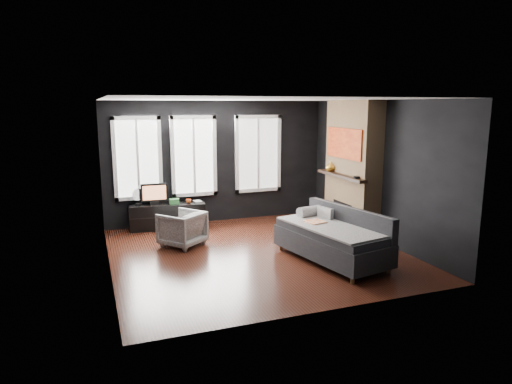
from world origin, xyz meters
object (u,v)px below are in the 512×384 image
object	(u,v)px
armchair	(182,227)
mantel_vase	(331,166)
monitor	(154,192)
sofa	(331,235)
mug	(188,200)
media_console	(168,216)
book	(194,197)

from	to	relation	value
armchair	mantel_vase	size ratio (longest dim) A/B	3.39
monitor	mantel_vase	size ratio (longest dim) A/B	2.64
sofa	mug	distance (m)	3.46
sofa	media_console	xyz separation A→B (m)	(-2.24, 3.07, -0.18)
media_console	armchair	bearing A→B (deg)	-80.99
mantel_vase	book	bearing A→B (deg)	156.65
media_console	mantel_vase	size ratio (longest dim) A/B	7.39
sofa	mantel_vase	distance (m)	2.31
armchair	mug	size ratio (longest dim) A/B	6.44
sofa	mug	world-z (taller)	sofa
sofa	media_console	bearing A→B (deg)	114.75
sofa	mug	bearing A→B (deg)	110.11
armchair	monitor	world-z (taller)	monitor
media_console	book	bearing A→B (deg)	3.76
sofa	monitor	size ratio (longest dim) A/B	3.69
mug	book	world-z (taller)	book
monitor	book	world-z (taller)	monitor
monitor	mug	size ratio (longest dim) A/B	5.01
armchair	sofa	bearing A→B (deg)	103.27
monitor	mantel_vase	distance (m)	3.75
armchair	monitor	size ratio (longest dim) A/B	1.28
mug	mantel_vase	xyz separation A→B (m)	(2.82, -1.07, 0.74)
armchair	media_console	size ratio (longest dim) A/B	0.46
sofa	book	size ratio (longest dim) A/B	9.73
monitor	book	bearing A→B (deg)	-1.73
monitor	mug	xyz separation A→B (m)	(0.69, -0.15, -0.19)
monitor	mug	bearing A→B (deg)	-9.54
media_console	mug	xyz separation A→B (m)	(0.43, -0.12, 0.33)
sofa	monitor	bearing A→B (deg)	117.56
media_console	monitor	bearing A→B (deg)	-178.43
sofa	media_console	distance (m)	3.80
book	media_console	bearing A→B (deg)	176.61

